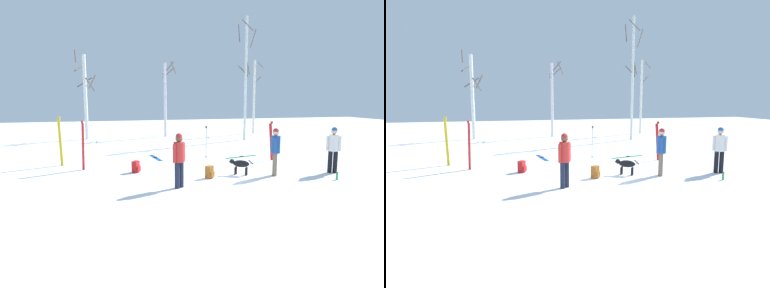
{
  "view_description": "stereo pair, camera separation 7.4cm",
  "coord_description": "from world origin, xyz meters",
  "views": [
    {
      "loc": [
        -3.37,
        -10.06,
        2.81
      ],
      "look_at": [
        -0.21,
        2.2,
        1.0
      ],
      "focal_mm": 30.87,
      "sensor_mm": 36.0,
      "label": 1
    },
    {
      "loc": [
        -3.29,
        -10.08,
        2.81
      ],
      "look_at": [
        -0.21,
        2.2,
        1.0
      ],
      "focal_mm": 30.87,
      "sensor_mm": 36.0,
      "label": 2
    }
  ],
  "objects": [
    {
      "name": "person_0",
      "position": [
        2.42,
        0.46,
        0.98
      ],
      "size": [
        0.34,
        0.47,
        1.72
      ],
      "color": "#72604C",
      "rests_on": "ground_plane"
    },
    {
      "name": "birch_tree_3",
      "position": [
        7.67,
        13.62,
        2.99
      ],
      "size": [
        1.46,
        1.45,
        5.61
      ],
      "color": "white",
      "rests_on": "ground_plane"
    },
    {
      "name": "birch_tree_0",
      "position": [
        -4.7,
        12.96,
        2.95
      ],
      "size": [
        1.37,
        1.33,
        5.88
      ],
      "color": "white",
      "rests_on": "ground_plane"
    },
    {
      "name": "ski_pair_planted_2",
      "position": [
        -5.26,
        4.24,
        1.0
      ],
      "size": [
        0.17,
        0.12,
        2.02
      ],
      "color": "yellow",
      "rests_on": "ground_plane"
    },
    {
      "name": "birch_tree_2",
      "position": [
        5.4,
        10.07,
        4.11
      ],
      "size": [
        1.13,
        1.12,
        7.88
      ],
      "color": "silver",
      "rests_on": "ground_plane"
    },
    {
      "name": "person_1",
      "position": [
        4.73,
        0.31,
        0.98
      ],
      "size": [
        0.45,
        0.34,
        1.72
      ],
      "color": "black",
      "rests_on": "ground_plane"
    },
    {
      "name": "ski_poles_0",
      "position": [
        1.01,
        4.3,
        0.8
      ],
      "size": [
        0.07,
        0.24,
        1.5
      ],
      "color": "#B2B2BC",
      "rests_on": "ground_plane"
    },
    {
      "name": "ski_pair_planted_0",
      "position": [
        -4.3,
        3.13,
        0.95
      ],
      "size": [
        0.14,
        0.16,
        1.91
      ],
      "color": "red",
      "rests_on": "ground_plane"
    },
    {
      "name": "ground_plane",
      "position": [
        0.0,
        0.0,
        0.0
      ],
      "size": [
        60.0,
        60.0,
        0.0
      ],
      "primitive_type": "plane",
      "color": "white"
    },
    {
      "name": "person_2",
      "position": [
        -1.26,
        -0.28,
        0.98
      ],
      "size": [
        0.45,
        0.34,
        1.72
      ],
      "color": "#1E2338",
      "rests_on": "ground_plane"
    },
    {
      "name": "ski_pair_lying_1",
      "position": [
        2.71,
        4.21,
        0.01
      ],
      "size": [
        1.72,
        0.59,
        0.05
      ],
      "color": "green",
      "rests_on": "ground_plane"
    },
    {
      "name": "backpack_1",
      "position": [
        -2.38,
        2.18,
        0.21
      ],
      "size": [
        0.34,
        0.34,
        0.44
      ],
      "color": "red",
      "rests_on": "ground_plane"
    },
    {
      "name": "ski_pair_lying_0",
      "position": [
        -1.24,
        4.96,
        0.01
      ],
      "size": [
        0.41,
        1.69,
        0.05
      ],
      "color": "blue",
      "rests_on": "ground_plane"
    },
    {
      "name": "water_bottle_0",
      "position": [
        4.19,
        -0.64,
        0.13
      ],
      "size": [
        0.08,
        0.08,
        0.28
      ],
      "color": "green",
      "rests_on": "ground_plane"
    },
    {
      "name": "ski_pair_planted_1",
      "position": [
        3.69,
        3.17,
        0.87
      ],
      "size": [
        0.26,
        0.02,
        1.74
      ],
      "color": "red",
      "rests_on": "ground_plane"
    },
    {
      "name": "dog",
      "position": [
        1.25,
        0.88,
        0.39
      ],
      "size": [
        0.77,
        0.54,
        0.57
      ],
      "color": "black",
      "rests_on": "ground_plane"
    },
    {
      "name": "birch_tree_1",
      "position": [
        0.69,
        13.13,
        2.76
      ],
      "size": [
        0.97,
        1.6,
        5.29
      ],
      "color": "silver",
      "rests_on": "ground_plane"
    },
    {
      "name": "backpack_0",
      "position": [
        0.03,
        0.66,
        0.21
      ],
      "size": [
        0.34,
        0.35,
        0.44
      ],
      "color": "#99591E",
      "rests_on": "ground_plane"
    }
  ]
}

